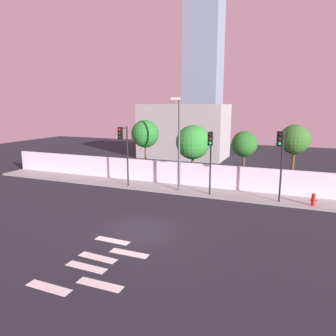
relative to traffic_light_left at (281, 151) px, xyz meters
The scene contains 15 objects.
ground_plane 10.01m from the traffic_light_left, 133.04° to the right, with size 80.00×80.00×0.00m, color #212129.
sidewalk 7.42m from the traffic_light_left, 167.84° to the left, with size 36.00×2.40×0.15m, color gray.
perimeter_wall 7.37m from the traffic_light_left, 157.32° to the left, with size 36.00×0.18×1.80m, color silver.
crosswalk_marking 12.82m from the traffic_light_left, 121.39° to the right, with size 3.42×4.72×0.01m.
traffic_light_left is the anchor object (origin of this frame).
traffic_light_center 4.54m from the traffic_light_left, behind, with size 0.40×1.10×4.52m.
traffic_light_right 11.28m from the traffic_light_left, behind, with size 0.35×1.20×4.68m.
street_lamp_curbside 7.06m from the traffic_light_left, behind, with size 0.72×1.86×6.83m.
fire_hydrant 3.75m from the traffic_light_left, 16.21° to the left, with size 0.44×0.26×0.82m.
roadside_tree_leftmost 12.03m from the traffic_light_left, 160.47° to the left, with size 2.39×2.39×5.19m.
roadside_tree_midleft 8.04m from the traffic_light_left, 150.01° to the left, with size 2.82×2.82×4.86m.
roadside_tree_midright 4.91m from the traffic_light_left, 124.96° to the left, with size 1.98×1.98×4.48m.
roadside_tree_rightmost 4.11m from the traffic_light_left, 79.19° to the left, with size 2.15×2.15×5.06m.
low_building_distant 20.62m from the traffic_light_left, 126.06° to the left, with size 10.53×6.00×6.59m, color #9D9D9D.
tower_on_skyline 33.19m from the traffic_light_left, 114.77° to the left, with size 5.38×5.00×27.72m, color slate.
Camera 1 is at (7.08, -13.46, 6.34)m, focal length 33.21 mm.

